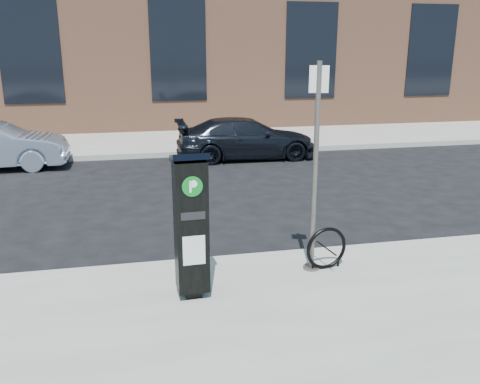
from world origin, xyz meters
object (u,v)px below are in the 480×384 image
object	(u,v)px
car_dark	(246,138)
sign_pole	(315,171)
parking_kiosk	(191,224)
bike_rack	(326,248)

from	to	relation	value
car_dark	sign_pole	bearing A→B (deg)	174.47
sign_pole	car_dark	size ratio (longest dim) A/B	0.70
sign_pole	car_dark	world-z (taller)	sign_pole
parking_kiosk	bike_rack	world-z (taller)	parking_kiosk
parking_kiosk	bike_rack	bearing A→B (deg)	9.53
sign_pole	car_dark	xyz separation A→B (m)	(0.87, 8.06, -0.97)
parking_kiosk	bike_rack	distance (m)	2.07
car_dark	bike_rack	bearing A→B (deg)	175.91
parking_kiosk	sign_pole	distance (m)	1.83
bike_rack	parking_kiosk	bearing A→B (deg)	-175.53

